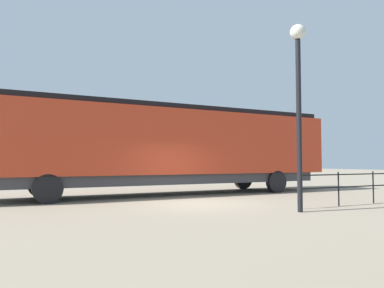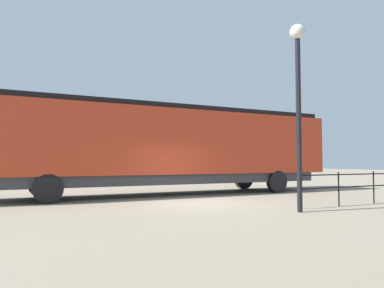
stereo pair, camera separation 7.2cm
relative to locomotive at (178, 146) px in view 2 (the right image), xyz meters
The scene contains 4 objects.
ground_plane 4.62m from the locomotive, 14.80° to the right, with size 120.00×120.00×0.00m, color gray.
locomotive is the anchor object (origin of this frame).
lamp_post 7.65m from the locomotive, ahead, with size 0.48×0.48×5.89m.
platform_fence 8.57m from the locomotive, 35.27° to the left, with size 0.05×7.43×1.20m.
Camera 2 is at (12.14, -6.38, 1.55)m, focal length 34.16 mm.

